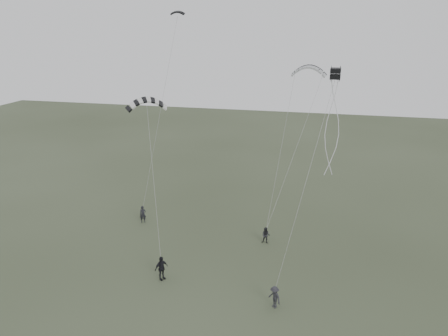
% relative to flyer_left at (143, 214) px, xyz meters
% --- Properties ---
extents(ground, '(140.00, 140.00, 0.00)m').
position_rel_flyer_left_xyz_m(ground, '(8.52, -7.56, -0.87)').
color(ground, '#363E28').
rests_on(ground, ground).
extents(flyer_left, '(0.75, 0.65, 1.74)m').
position_rel_flyer_left_xyz_m(flyer_left, '(0.00, 0.00, 0.00)').
color(flyer_left, black).
rests_on(flyer_left, ground).
extents(flyer_right, '(0.78, 0.62, 1.54)m').
position_rel_flyer_left_xyz_m(flyer_right, '(12.69, -1.53, -0.10)').
color(flyer_right, black).
rests_on(flyer_right, ground).
extents(flyer_center, '(1.06, 1.23, 1.98)m').
position_rel_flyer_left_xyz_m(flyer_center, '(5.61, -9.37, 0.12)').
color(flyer_center, black).
rests_on(flyer_center, ground).
extents(flyer_far, '(1.22, 1.16, 1.66)m').
position_rel_flyer_left_xyz_m(flyer_far, '(14.66, -10.89, -0.04)').
color(flyer_far, '#27262C').
rests_on(flyer_far, ground).
extents(kite_dark_small, '(1.39, 0.61, 0.58)m').
position_rel_flyer_left_xyz_m(kite_dark_small, '(2.78, 4.50, 19.32)').
color(kite_dark_small, black).
rests_on(kite_dark_small, flyer_left).
extents(kite_pale_large, '(3.52, 1.34, 1.56)m').
position_rel_flyer_left_xyz_m(kite_pale_large, '(15.26, 7.40, 14.20)').
color(kite_pale_large, '#A8AAAD').
rests_on(kite_pale_large, flyer_right).
extents(kite_striped, '(3.39, 2.71, 1.45)m').
position_rel_flyer_left_xyz_m(kite_striped, '(3.08, -4.59, 12.42)').
color(kite_striped, black).
rests_on(kite_striped, flyer_center).
extents(kite_box, '(0.77, 0.81, 0.80)m').
position_rel_flyer_left_xyz_m(kite_box, '(17.69, -4.44, 14.84)').
color(kite_box, black).
rests_on(kite_box, flyer_far).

